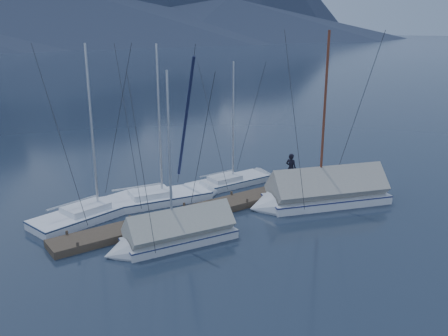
{
  "coord_description": "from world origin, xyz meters",
  "views": [
    {
      "loc": [
        -13.44,
        -16.94,
        9.11
      ],
      "look_at": [
        0.0,
        2.0,
        2.2
      ],
      "focal_mm": 38.0,
      "sensor_mm": 36.0,
      "label": 1
    }
  ],
  "objects_px": {
    "sailboat_open_right": "(238,181)",
    "person": "(291,168)",
    "sailboat_covered_near": "(317,195)",
    "sailboat_covered_far": "(170,236)",
    "sailboat_open_left": "(107,209)",
    "sailboat_open_mid": "(171,197)"
  },
  "relations": [
    {
      "from": "sailboat_open_mid",
      "to": "sailboat_open_right",
      "type": "distance_m",
      "value": 4.82
    },
    {
      "from": "sailboat_open_left",
      "to": "sailboat_open_mid",
      "type": "bearing_deg",
      "value": -5.43
    },
    {
      "from": "sailboat_open_right",
      "to": "sailboat_covered_near",
      "type": "xyz_separation_m",
      "value": [
        1.25,
        -5.28,
        0.36
      ]
    },
    {
      "from": "sailboat_open_left",
      "to": "sailboat_covered_far",
      "type": "xyz_separation_m",
      "value": [
        0.8,
        -5.2,
        0.24
      ]
    },
    {
      "from": "sailboat_open_left",
      "to": "sailboat_open_right",
      "type": "height_order",
      "value": "sailboat_open_left"
    },
    {
      "from": "sailboat_open_right",
      "to": "sailboat_covered_far",
      "type": "relative_size",
      "value": 0.97
    },
    {
      "from": "sailboat_covered_near",
      "to": "sailboat_covered_far",
      "type": "relative_size",
      "value": 1.21
    },
    {
      "from": "sailboat_covered_near",
      "to": "sailboat_open_right",
      "type": "bearing_deg",
      "value": 103.32
    },
    {
      "from": "sailboat_open_right",
      "to": "sailboat_open_left",
      "type": "bearing_deg",
      "value": 179.13
    },
    {
      "from": "sailboat_covered_near",
      "to": "person",
      "type": "distance_m",
      "value": 2.89
    },
    {
      "from": "sailboat_open_right",
      "to": "person",
      "type": "height_order",
      "value": "sailboat_open_right"
    },
    {
      "from": "sailboat_open_mid",
      "to": "sailboat_open_right",
      "type": "height_order",
      "value": "sailboat_open_mid"
    },
    {
      "from": "sailboat_open_left",
      "to": "sailboat_open_mid",
      "type": "distance_m",
      "value": 3.58
    },
    {
      "from": "sailboat_open_right",
      "to": "sailboat_covered_far",
      "type": "distance_m",
      "value": 9.12
    },
    {
      "from": "sailboat_open_right",
      "to": "sailboat_covered_near",
      "type": "height_order",
      "value": "sailboat_covered_near"
    },
    {
      "from": "sailboat_open_mid",
      "to": "sailboat_covered_far",
      "type": "height_order",
      "value": "sailboat_open_mid"
    },
    {
      "from": "sailboat_open_left",
      "to": "sailboat_open_right",
      "type": "xyz_separation_m",
      "value": [
        8.38,
        -0.13,
        -0.02
      ]
    },
    {
      "from": "sailboat_covered_far",
      "to": "person",
      "type": "relative_size",
      "value": 4.64
    },
    {
      "from": "sailboat_covered_far",
      "to": "sailboat_open_right",
      "type": "bearing_deg",
      "value": 33.83
    },
    {
      "from": "sailboat_open_right",
      "to": "person",
      "type": "relative_size",
      "value": 4.5
    },
    {
      "from": "sailboat_open_mid",
      "to": "sailboat_covered_near",
      "type": "distance_m",
      "value": 7.92
    },
    {
      "from": "sailboat_open_left",
      "to": "sailboat_covered_far",
      "type": "bearing_deg",
      "value": -81.24
    }
  ]
}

